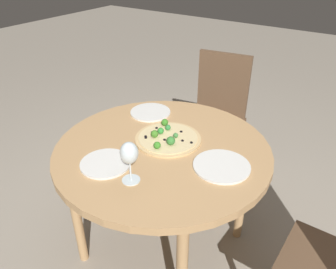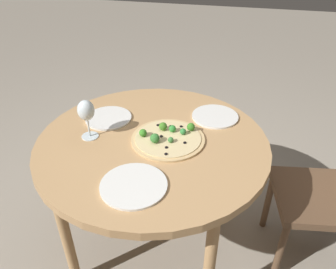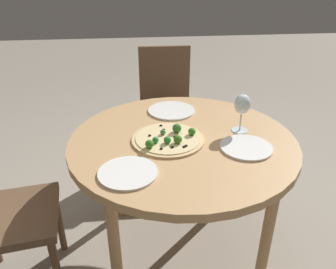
{
  "view_description": "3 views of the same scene",
  "coord_description": "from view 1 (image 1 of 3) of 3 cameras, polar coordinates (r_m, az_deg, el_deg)",
  "views": [
    {
      "loc": [
        0.79,
        -1.1,
        1.59
      ],
      "look_at": [
        -0.01,
        0.07,
        0.74
      ],
      "focal_mm": 35.0,
      "sensor_mm": 36.0,
      "label": 1
    },
    {
      "loc": [
        1.18,
        0.35,
        1.57
      ],
      "look_at": [
        -0.01,
        0.07,
        0.74
      ],
      "focal_mm": 35.0,
      "sensor_mm": 36.0,
      "label": 2
    },
    {
      "loc": [
        -1.34,
        0.22,
        1.44
      ],
      "look_at": [
        -0.01,
        0.07,
        0.74
      ],
      "focal_mm": 35.0,
      "sensor_mm": 36.0,
      "label": 3
    }
  ],
  "objects": [
    {
      "name": "plate_near",
      "position": [
        1.52,
        -10.81,
        -4.94
      ],
      "size": [
        0.23,
        0.23,
        0.01
      ],
      "color": "silver",
      "rests_on": "dining_table"
    },
    {
      "name": "pizza",
      "position": [
        1.66,
        -0.13,
        -0.56
      ],
      "size": [
        0.34,
        0.34,
        0.06
      ],
      "color": "tan",
      "rests_on": "dining_table"
    },
    {
      "name": "plate_far",
      "position": [
        1.93,
        -3.08,
        3.91
      ],
      "size": [
        0.24,
        0.24,
        0.01
      ],
      "color": "silver",
      "rests_on": "dining_table"
    },
    {
      "name": "chair_2",
      "position": [
        2.44,
        8.39,
        3.55
      ],
      "size": [
        0.46,
        0.46,
        0.91
      ],
      "rotation": [
        0.0,
        0.0,
        0.15
      ],
      "color": "brown",
      "rests_on": "ground_plane"
    },
    {
      "name": "wine_glass",
      "position": [
        1.33,
        -6.77,
        -3.43
      ],
      "size": [
        0.08,
        0.08,
        0.19
      ],
      "color": "silver",
      "rests_on": "dining_table"
    },
    {
      "name": "dining_table",
      "position": [
        1.65,
        -0.95,
        -4.09
      ],
      "size": [
        1.07,
        1.07,
        0.71
      ],
      "color": "tan",
      "rests_on": "ground_plane"
    },
    {
      "name": "ground_plane",
      "position": [
        2.09,
        -0.79,
        -18.77
      ],
      "size": [
        12.0,
        12.0,
        0.0
      ],
      "primitive_type": "plane",
      "color": "gray"
    },
    {
      "name": "plate_side",
      "position": [
        1.49,
        9.32,
        -5.43
      ],
      "size": [
        0.26,
        0.26,
        0.01
      ],
      "color": "silver",
      "rests_on": "dining_table"
    }
  ]
}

